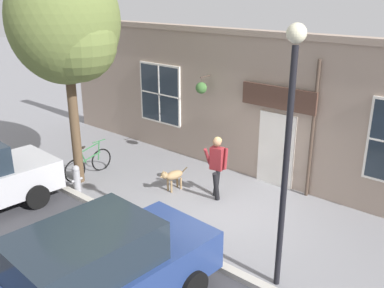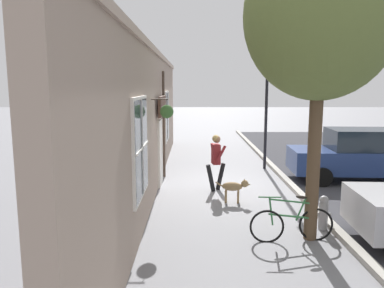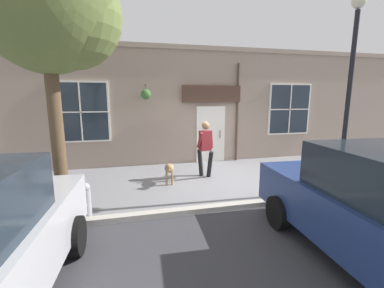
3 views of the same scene
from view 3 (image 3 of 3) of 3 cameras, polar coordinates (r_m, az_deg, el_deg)
The scene contains 7 objects.
ground_plane at distance 7.94m, azimuth 8.58°, elevation -7.60°, with size 90.00×90.00×0.00m, color gray.
storefront_facade at distance 9.76m, azimuth 3.56°, elevation 8.57°, with size 0.95×18.00×4.23m.
pedestrian_walking at distance 7.85m, azimuth 2.97°, elevation 0.08°, with size 0.63×0.55×1.72m.
dog_on_leash at distance 7.31m, azimuth -5.08°, elevation -5.52°, with size 0.96×0.35×0.66m.
leaning_bicycle at distance 6.61m, azimuth -27.01°, elevation -8.95°, with size 1.74×0.17×1.00m.
street_lamp at distance 7.51m, azimuth 31.94°, elevation 14.13°, with size 0.32×0.32×4.78m.
fire_hydrant at distance 5.67m, azimuth -22.51°, elevation -11.60°, with size 0.34×0.20×0.77m.
Camera 3 is at (6.97, -2.91, 2.45)m, focal length 24.00 mm.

